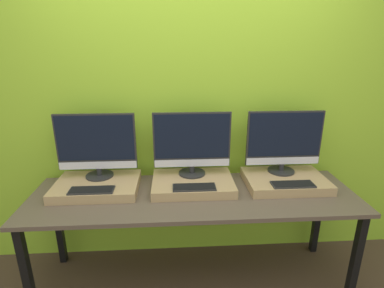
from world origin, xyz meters
name	(u,v)px	position (x,y,z in m)	size (l,w,h in m)	color
wall_back	(190,107)	(0.00, 0.76, 1.30)	(8.00, 0.04, 2.60)	#9ED12D
workbench	(194,202)	(0.00, 0.34, 0.69)	(2.31, 0.69, 0.75)	brown
wooden_riser_left	(97,186)	(-0.70, 0.45, 0.79)	(0.59, 0.42, 0.07)	tan
monitor_left	(96,145)	(-0.70, 0.55, 1.07)	(0.57, 0.20, 0.48)	#282828
keyboard_left	(92,190)	(-0.70, 0.31, 0.83)	(0.30, 0.11, 0.01)	#2D2D2D
wooden_riser_center	(193,183)	(0.00, 0.45, 0.79)	(0.59, 0.42, 0.07)	tan
monitor_center	(192,143)	(0.00, 0.55, 1.07)	(0.57, 0.20, 0.48)	#282828
keyboard_center	(194,187)	(0.00, 0.31, 0.83)	(0.30, 0.11, 0.01)	#2D2D2D
wooden_riser_right	(285,181)	(0.70, 0.45, 0.79)	(0.59, 0.42, 0.07)	tan
monitor_right	(284,141)	(0.70, 0.55, 1.07)	(0.57, 0.20, 0.48)	#282828
keyboard_right	(293,184)	(0.70, 0.31, 0.83)	(0.30, 0.11, 0.01)	#2D2D2D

